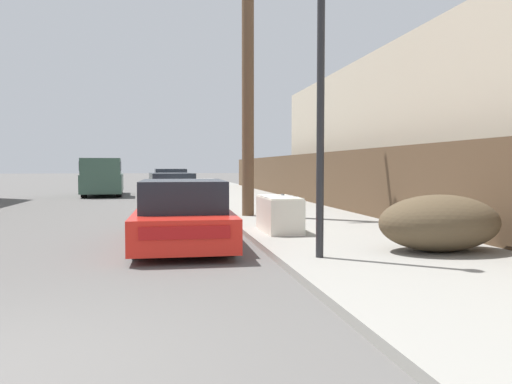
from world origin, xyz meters
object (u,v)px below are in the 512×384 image
(car_parked_mid, at_px, (171,191))
(utility_pole, at_px, (248,53))
(parked_sports_car_red, at_px, (183,215))
(pickup_truck, at_px, (103,178))
(car_parked_far, at_px, (170,183))
(discarded_fridge, at_px, (279,214))
(street_lamp, at_px, (321,78))
(brush_pile, at_px, (440,223))

(car_parked_mid, distance_m, utility_pole, 6.86)
(parked_sports_car_red, xyz_separation_m, utility_pole, (2.05, 4.35, 4.21))
(car_parked_mid, xyz_separation_m, pickup_truck, (-3.38, 7.72, 0.35))
(car_parked_mid, xyz_separation_m, car_parked_far, (0.09, 7.96, 0.05))
(parked_sports_car_red, height_order, car_parked_far, car_parked_far)
(car_parked_far, relative_size, utility_pole, 0.51)
(discarded_fridge, bearing_deg, pickup_truck, 108.88)
(utility_pole, bearing_deg, street_lamp, -90.23)
(car_parked_mid, distance_m, car_parked_far, 7.96)
(brush_pile, bearing_deg, car_parked_mid, 110.06)
(discarded_fridge, height_order, street_lamp, street_lamp)
(utility_pole, bearing_deg, car_parked_mid, 112.82)
(car_parked_far, height_order, street_lamp, street_lamp)
(car_parked_mid, height_order, car_parked_far, car_parked_far)
(pickup_truck, height_order, street_lamp, street_lamp)
(parked_sports_car_red, xyz_separation_m, street_lamp, (2.02, -2.43, 2.33))
(car_parked_mid, bearing_deg, parked_sports_car_red, -93.93)
(pickup_truck, xyz_separation_m, utility_pole, (5.49, -12.73, 3.83))
(brush_pile, bearing_deg, street_lamp, -175.24)
(pickup_truck, xyz_separation_m, brush_pile, (7.62, -19.33, -0.37))
(discarded_fridge, xyz_separation_m, brush_pile, (2.06, -2.98, 0.09))
(parked_sports_car_red, bearing_deg, car_parked_mid, 91.79)
(parked_sports_car_red, distance_m, pickup_truck, 17.43)
(street_lamp, bearing_deg, pickup_truck, 105.63)
(parked_sports_car_red, bearing_deg, car_parked_far, 91.34)
(street_lamp, bearing_deg, brush_pile, 4.76)
(discarded_fridge, bearing_deg, brush_pile, -55.19)
(parked_sports_car_red, xyz_separation_m, brush_pile, (4.18, -2.25, 0.02))
(discarded_fridge, relative_size, street_lamp, 0.34)
(pickup_truck, bearing_deg, utility_pole, 109.96)
(car_parked_far, bearing_deg, car_parked_mid, -92.86)
(parked_sports_car_red, relative_size, street_lamp, 0.96)
(car_parked_mid, distance_m, pickup_truck, 8.43)
(car_parked_mid, height_order, brush_pile, car_parked_mid)
(car_parked_mid, bearing_deg, pickup_truck, 109.36)
(parked_sports_car_red, bearing_deg, discarded_fridge, 20.32)
(car_parked_mid, bearing_deg, car_parked_far, 85.11)
(car_parked_far, distance_m, brush_pile, 20.01)
(discarded_fridge, distance_m, utility_pole, 5.61)
(car_parked_mid, xyz_separation_m, street_lamp, (2.08, -11.79, 2.30))
(discarded_fridge, relative_size, utility_pole, 0.18)
(utility_pole, bearing_deg, discarded_fridge, -88.91)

